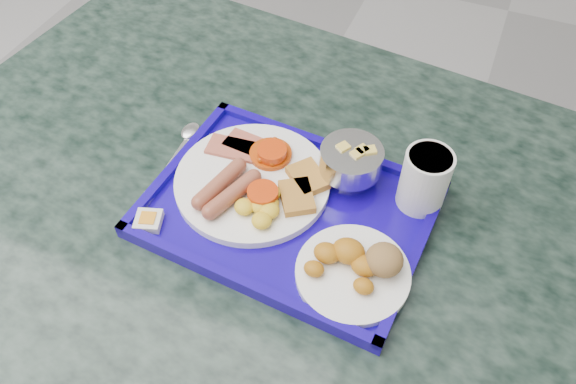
{
  "coord_description": "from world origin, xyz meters",
  "views": [
    {
      "loc": [
        1.26,
        0.06,
        1.53
      ],
      "look_at": [
        1.06,
        0.55,
        0.89
      ],
      "focal_mm": 35.0,
      "sensor_mm": 36.0,
      "label": 1
    }
  ],
  "objects_px": {
    "main_plate": "(255,182)",
    "juice_cup": "(425,178)",
    "tray": "(288,211)",
    "table": "(287,274)",
    "fruit_bowl": "(351,160)",
    "bread_plate": "(357,267)"
  },
  "relations": [
    {
      "from": "main_plate",
      "to": "juice_cup",
      "type": "relative_size",
      "value": 2.46
    },
    {
      "from": "fruit_bowl",
      "to": "table",
      "type": "bearing_deg",
      "value": -136.0
    },
    {
      "from": "main_plate",
      "to": "juice_cup",
      "type": "distance_m",
      "value": 0.26
    },
    {
      "from": "table",
      "to": "tray",
      "type": "height_order",
      "value": "tray"
    },
    {
      "from": "juice_cup",
      "to": "tray",
      "type": "bearing_deg",
      "value": -153.22
    },
    {
      "from": "table",
      "to": "fruit_bowl",
      "type": "xyz_separation_m",
      "value": [
        0.08,
        0.08,
        0.27
      ]
    },
    {
      "from": "table",
      "to": "fruit_bowl",
      "type": "relative_size",
      "value": 14.53
    },
    {
      "from": "tray",
      "to": "bread_plate",
      "type": "xyz_separation_m",
      "value": [
        0.13,
        -0.07,
        0.02
      ]
    },
    {
      "from": "tray",
      "to": "juice_cup",
      "type": "bearing_deg",
      "value": 26.78
    },
    {
      "from": "juice_cup",
      "to": "table",
      "type": "bearing_deg",
      "value": -158.97
    },
    {
      "from": "bread_plate",
      "to": "juice_cup",
      "type": "bearing_deg",
      "value": 73.03
    },
    {
      "from": "tray",
      "to": "fruit_bowl",
      "type": "relative_size",
      "value": 4.5
    },
    {
      "from": "fruit_bowl",
      "to": "main_plate",
      "type": "bearing_deg",
      "value": -150.93
    },
    {
      "from": "table",
      "to": "fruit_bowl",
      "type": "height_order",
      "value": "fruit_bowl"
    },
    {
      "from": "fruit_bowl",
      "to": "juice_cup",
      "type": "relative_size",
      "value": 0.98
    },
    {
      "from": "tray",
      "to": "main_plate",
      "type": "distance_m",
      "value": 0.07
    },
    {
      "from": "tray",
      "to": "juice_cup",
      "type": "height_order",
      "value": "juice_cup"
    },
    {
      "from": "table",
      "to": "juice_cup",
      "type": "distance_m",
      "value": 0.35
    },
    {
      "from": "bread_plate",
      "to": "fruit_bowl",
      "type": "xyz_separation_m",
      "value": [
        -0.07,
        0.16,
        0.03
      ]
    },
    {
      "from": "tray",
      "to": "juice_cup",
      "type": "relative_size",
      "value": 4.41
    },
    {
      "from": "tray",
      "to": "bread_plate",
      "type": "relative_size",
      "value": 2.74
    },
    {
      "from": "table",
      "to": "main_plate",
      "type": "distance_m",
      "value": 0.25
    }
  ]
}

